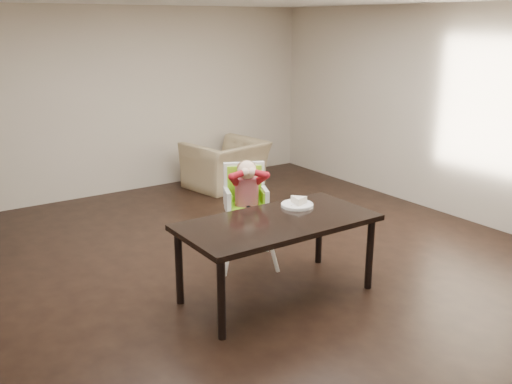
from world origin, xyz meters
TOP-DOWN VIEW (x-y plane):
  - ground at (0.00, 0.00)m, footprint 7.00×7.00m
  - room_walls at (0.00, 0.00)m, footprint 6.02×7.02m
  - dining_table at (-0.30, -0.60)m, footprint 1.80×0.90m
  - high_chair at (-0.11, 0.20)m, footprint 0.62×0.62m
  - plate at (0.10, -0.39)m, footprint 0.36×0.36m
  - armchair at (1.21, 2.80)m, footprint 1.22×0.91m

SIDE VIEW (x-z plane):
  - ground at x=0.00m, z-range 0.00..0.00m
  - armchair at x=1.21m, z-range 0.00..0.96m
  - dining_table at x=-0.30m, z-range 0.30..1.05m
  - plate at x=0.10m, z-range 0.74..0.83m
  - high_chair at x=-0.11m, z-range 0.23..1.35m
  - room_walls at x=0.00m, z-range 0.50..3.21m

